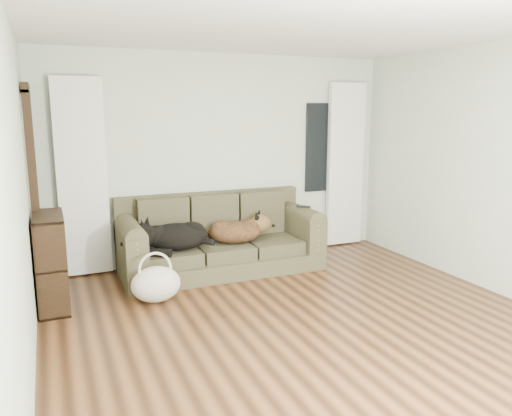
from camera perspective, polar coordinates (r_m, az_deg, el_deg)
name	(u,v)px	position (r m, az deg, el deg)	size (l,w,h in m)	color
floor	(317,333)	(4.50, 6.96, -14.04)	(5.00, 5.00, 0.00)	#311C0F
ceiling	(325,19)	(4.14, 7.86, 20.65)	(5.00, 5.00, 0.00)	white
wall_back	(222,159)	(6.39, -3.95, 5.65)	(4.50, 0.04, 2.60)	beige
wall_left	(18,206)	(3.58, -25.56, 0.22)	(0.04, 5.00, 2.60)	beige
curtain_left	(82,178)	(6.00, -19.24, 3.25)	(0.55, 0.08, 2.25)	white
curtain_right	(345,165)	(7.12, 10.16, 4.85)	(0.55, 0.08, 2.25)	white
window_pane	(322,148)	(6.96, 7.57, 6.85)	(0.50, 0.03, 1.20)	black
door_casing	(35,195)	(5.64, -23.99, 1.41)	(0.07, 0.60, 2.10)	black
sofa	(221,234)	(5.98, -4.01, -3.00)	(2.37, 1.02, 0.97)	#403E27
dog_black_lab	(173,239)	(5.73, -9.51, -3.47)	(0.73, 0.51, 0.31)	black
dog_shepherd	(238,230)	(5.99, -2.12, -2.57)	(0.65, 0.46, 0.29)	black
tv_remote	(304,206)	(6.23, 5.47, 0.18)	(0.05, 0.16, 0.02)	black
tote_bag	(156,286)	(5.20, -11.37, -8.77)	(0.50, 0.39, 0.36)	beige
bookshelf	(51,258)	(5.26, -22.39, -5.26)	(0.28, 0.74, 0.92)	black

